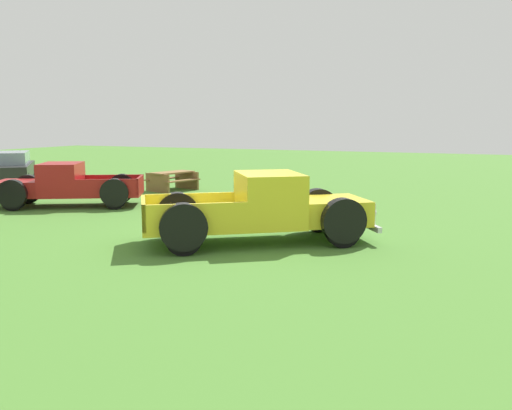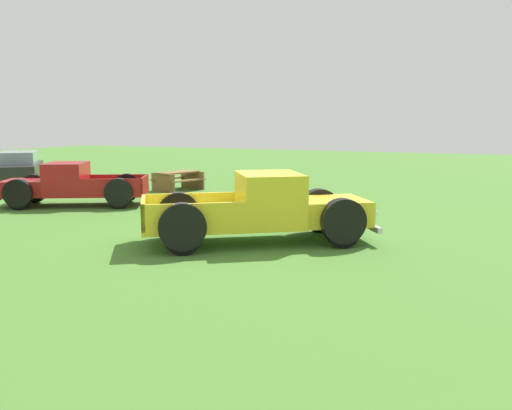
{
  "view_description": "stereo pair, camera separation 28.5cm",
  "coord_description": "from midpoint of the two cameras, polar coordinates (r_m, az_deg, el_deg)",
  "views": [
    {
      "loc": [
        -11.66,
        -5.84,
        2.84
      ],
      "look_at": [
        -0.07,
        -0.82,
        0.9
      ],
      "focal_mm": 38.16,
      "sensor_mm": 36.0,
      "label": 1
    },
    {
      "loc": [
        -11.54,
        -6.1,
        2.84
      ],
      "look_at": [
        -0.07,
        -0.82,
        0.9
      ],
      "focal_mm": 38.16,
      "sensor_mm": 36.0,
      "label": 2
    }
  ],
  "objects": [
    {
      "name": "sedan_distant_a",
      "position": [
        27.5,
        -23.34,
        3.71
      ],
      "size": [
        4.48,
        4.24,
        1.46
      ],
      "color": "black",
      "rests_on": "ground_plane"
    },
    {
      "name": "pickup_truck_foreground",
      "position": [
        12.87,
        2.34,
        -0.45
      ],
      "size": [
        4.66,
        5.49,
        1.65
      ],
      "color": "yellow",
      "rests_on": "ground_plane"
    },
    {
      "name": "picnic_table",
      "position": [
        22.9,
        -7.82,
        2.78
      ],
      "size": [
        2.15,
        1.94,
        0.78
      ],
      "color": "olive",
      "rests_on": "ground_plane"
    },
    {
      "name": "ground_plane",
      "position": [
        13.35,
        -2.45,
        -3.56
      ],
      "size": [
        80.0,
        80.0,
        0.0
      ],
      "primitive_type": "plane",
      "color": "#477A2D"
    },
    {
      "name": "pickup_truck_behind_left",
      "position": [
        19.5,
        -18.98,
        1.97
      ],
      "size": [
        3.78,
        5.03,
        1.47
      ],
      "color": "maroon",
      "rests_on": "ground_plane"
    }
  ]
}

